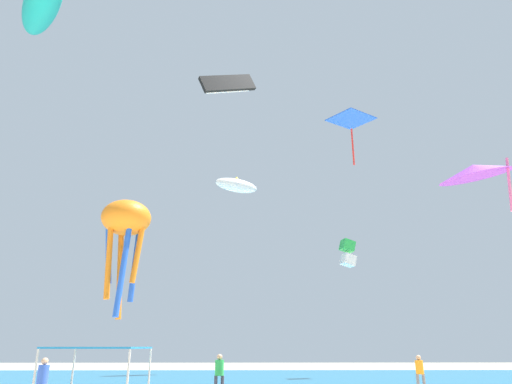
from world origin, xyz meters
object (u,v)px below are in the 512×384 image
canopy_tent (100,350)px  kite_parafoil_black (228,84)px  person_leftmost (420,369)px  kite_inflatable_white (237,185)px  kite_box_green (348,253)px  person_near_tent (43,378)px  kite_inflatable_teal (42,2)px  person_far_shore (219,370)px  kite_octopus_orange (126,224)px  kite_delta_purple (474,171)px  kite_diamond_blue (351,122)px

canopy_tent → kite_parafoil_black: kite_parafoil_black is taller
person_leftmost → kite_inflatable_white: kite_inflatable_white is taller
person_leftmost → kite_box_green: kite_box_green is taller
person_near_tent → kite_inflatable_teal: kite_inflatable_teal is taller
person_far_shore → kite_box_green: size_ratio=0.82×
canopy_tent → kite_inflatable_white: 30.25m
kite_parafoil_black → kite_inflatable_teal: bearing=11.4°
person_leftmost → kite_inflatable_white: (-10.53, 15.99, 16.19)m
kite_box_green → kite_inflatable_teal: kite_inflatable_teal is taller
kite_parafoil_black → kite_octopus_orange: size_ratio=0.67×
person_leftmost → kite_box_green: (-1.20, 10.44, 8.40)m
kite_inflatable_white → kite_box_green: size_ratio=2.04×
kite_parafoil_black → person_leftmost: bearing=120.5°
person_near_tent → kite_inflatable_teal: (-4.95, 4.01, 21.51)m
person_leftmost → kite_parafoil_black: bearing=159.0°
person_leftmost → kite_octopus_orange: kite_octopus_orange is taller
kite_inflatable_white → kite_delta_purple: size_ratio=1.02×
kite_inflatable_white → kite_parafoil_black: (-0.54, -9.47, 5.54)m
kite_delta_purple → kite_diamond_blue: bearing=-4.0°
kite_inflatable_white → kite_box_green: (9.33, -5.54, -7.78)m
kite_parafoil_black → kite_diamond_blue: kite_parafoil_black is taller
person_leftmost → kite_octopus_orange: 18.66m
kite_octopus_orange → kite_diamond_blue: size_ratio=2.19×
person_near_tent → person_leftmost: (17.25, 6.98, -0.01)m
kite_inflatable_white → canopy_tent: bearing=-127.6°
person_near_tent → kite_parafoil_black: bearing=-35.2°
person_near_tent → kite_delta_purple: bearing=-100.9°
kite_box_green → person_far_shore: bearing=128.5°
kite_box_green → kite_inflatable_teal: size_ratio=0.32×
kite_box_green → kite_parafoil_black: bearing=97.5°
kite_inflatable_teal → kite_box_green: bearing=-92.2°
kite_parafoil_black → kite_inflatable_teal: size_ratio=0.67×
person_near_tent → kite_diamond_blue: bearing=-77.2°
canopy_tent → person_far_shore: canopy_tent is taller
person_near_tent → kite_inflatable_white: (6.72, 22.97, 16.17)m
kite_parafoil_black → kite_delta_purple: size_ratio=1.04×
person_far_shore → kite_box_green: kite_box_green is taller
kite_inflatable_white → kite_octopus_orange: (-6.20, -15.32, -7.96)m
person_leftmost → kite_diamond_blue: size_ratio=0.55×
person_far_shore → person_leftmost: bearing=-5.0°
canopy_tent → kite_delta_purple: size_ratio=0.70×
person_far_shore → kite_inflatable_white: bearing=74.0°
kite_inflatable_teal → person_far_shore: bearing=-119.9°
kite_parafoil_black → kite_octopus_orange: kite_parafoil_black is taller
kite_delta_purple → kite_octopus_orange: bearing=30.6°
canopy_tent → kite_box_green: (13.02, 20.38, 7.36)m
person_far_shore → kite_octopus_orange: (-6.05, 2.64, 8.18)m
person_near_tent → kite_octopus_orange: size_ratio=0.26×
kite_inflatable_white → kite_octopus_orange: 18.34m
kite_inflatable_white → kite_parafoil_black: kite_parafoil_black is taller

